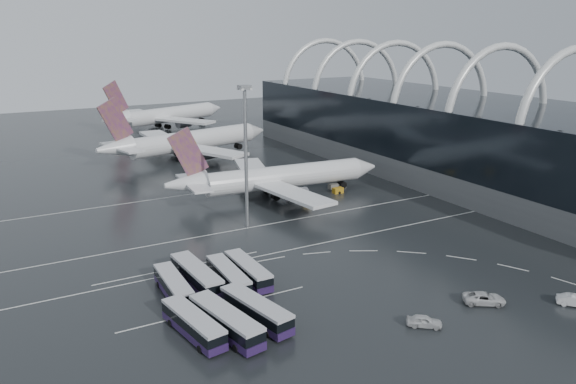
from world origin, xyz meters
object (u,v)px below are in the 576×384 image
airliner_gate_b (186,142)px  gse_cart_belly_a (338,190)px  airliner_main (274,178)px  gse_cart_belly_b (333,186)px  bus_row_far_b (226,321)px  bus_row_far_c (256,310)px  bus_row_far_a (193,324)px  van_curve_b (424,321)px  bus_row_near_d (248,271)px  bus_row_near_b (196,276)px  bus_row_near_c (228,276)px  bus_row_near_a (174,286)px  van_curve_a (484,298)px  van_curve_c (575,301)px  floodlight_mast (246,140)px  airliner_gate_c (164,116)px  gse_cart_belly_c (306,201)px  gse_cart_belly_d (342,186)px

airliner_gate_b → gse_cart_belly_a: size_ratio=23.40×
airliner_main → gse_cart_belly_b: size_ratio=22.88×
bus_row_far_b → bus_row_far_c: size_ratio=1.05×
gse_cart_belly_a → gse_cart_belly_b: 3.89m
airliner_main → bus_row_far_c: (-29.13, -50.49, -2.75)m
airliner_gate_b → bus_row_far_a: (-33.18, -99.09, -3.36)m
airliner_main → van_curve_b: bearing=-95.0°
bus_row_near_d → bus_row_far_b: size_ratio=0.89×
airliner_gate_b → bus_row_near_d: bearing=-115.9°
bus_row_near_b → bus_row_near_c: 4.80m
bus_row_near_a → van_curve_a: 44.71m
van_curve_c → gse_cart_belly_a: size_ratio=1.97×
bus_row_near_d → floodlight_mast: bearing=-24.7°
bus_row_far_b → gse_cart_belly_b: size_ratio=5.95×
airliner_gate_b → bus_row_near_b: bearing=-120.9°
bus_row_near_c → bus_row_near_a: bearing=86.1°
airliner_gate_c → van_curve_c: 173.45m
bus_row_near_a → gse_cart_belly_b: (52.25, 37.14, -1.01)m
gse_cart_belly_c → van_curve_a: bearing=-92.4°
airliner_gate_c → van_curve_c: size_ratio=11.31×
airliner_gate_c → bus_row_near_c: (-34.06, -143.78, -3.37)m
bus_row_far_a → van_curve_a: 40.90m
gse_cart_belly_a → gse_cart_belly_b: size_ratio=1.06×
floodlight_mast → gse_cart_belly_c: size_ratio=11.92×
airliner_gate_b → van_curve_b: (-5.86, -111.53, -4.25)m
bus_row_far_c → gse_cart_belly_a: size_ratio=5.33×
bus_row_near_a → gse_cart_belly_a: (51.15, 33.42, -0.97)m
airliner_gate_c → bus_row_far_b: size_ratio=3.99×
bus_row_near_a → gse_cart_belly_c: size_ratio=5.25×
airliner_gate_c → floodlight_mast: 122.86m
bus_row_near_a → bus_row_far_a: bus_row_far_a is taller
airliner_gate_b → bus_row_far_b: 104.97m
bus_row_near_b → gse_cart_belly_c: bearing=-55.1°
airliner_gate_b → van_curve_a: size_ratio=9.75×
bus_row_near_c → bus_row_far_c: 11.80m
bus_row_near_a → bus_row_near_c: bus_row_near_c is taller
floodlight_mast → bus_row_near_a: bearing=-134.8°
airliner_main → bus_row_far_a: bearing=-122.7°
bus_row_near_c → bus_row_near_b: bearing=65.4°
bus_row_near_b → floodlight_mast: size_ratio=0.49×
bus_row_far_a → bus_row_far_c: bearing=-103.0°
airliner_gate_c → bus_row_near_c: size_ratio=4.46×
floodlight_mast → gse_cart_belly_b: (30.03, 14.73, -16.79)m
bus_row_far_b → bus_row_near_c: bearing=-34.6°
bus_row_near_d → van_curve_c: 47.52m
van_curve_b → gse_cart_belly_d: (28.48, 61.23, -0.25)m
airliner_main → bus_row_near_d: bearing=-118.4°
bus_row_near_d → gse_cart_belly_d: bus_row_near_d is taller
bus_row_near_d → bus_row_far_b: (-9.24, -13.18, 0.16)m
floodlight_mast → gse_cart_belly_c: floodlight_mast is taller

